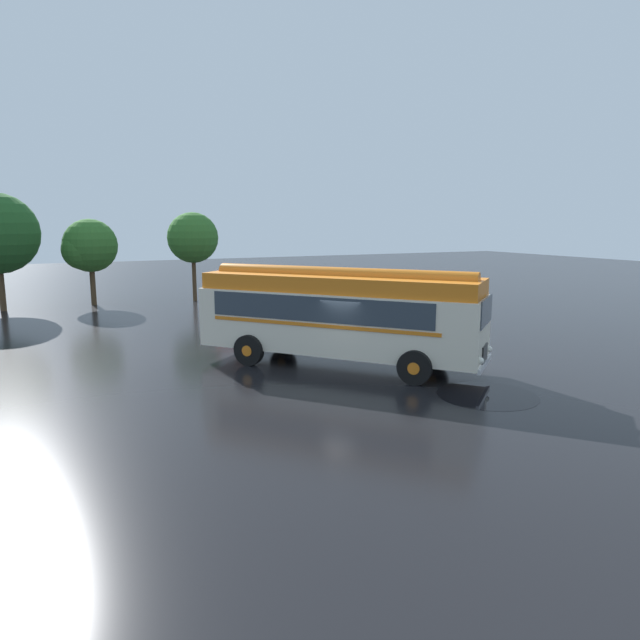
{
  "coord_description": "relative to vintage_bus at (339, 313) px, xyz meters",
  "views": [
    {
      "loc": [
        -9.32,
        -16.88,
        5.05
      ],
      "look_at": [
        -0.16,
        2.07,
        1.4
      ],
      "focal_mm": 32.0,
      "sensor_mm": 36.0,
      "label": 1
    }
  ],
  "objects": [
    {
      "name": "puddle_patch",
      "position": [
        2.28,
        -5.06,
        -1.89
      ],
      "size": [
        2.94,
        2.94,
        0.01
      ],
      "primitive_type": "cylinder",
      "color": "black",
      "rests_on": "ground"
    },
    {
      "name": "ground_plane",
      "position": [
        0.15,
        -0.56,
        -1.89
      ],
      "size": [
        120.0,
        120.0,
        0.0
      ],
      "primitive_type": "plane",
      "color": "black"
    },
    {
      "name": "car_mid_left",
      "position": [
        2.3,
        12.53,
        -1.05
      ],
      "size": [
        2.12,
        4.28,
        1.66
      ],
      "color": "#4C5156",
      "rests_on": "ground"
    },
    {
      "name": "car_near_left",
      "position": [
        -0.54,
        12.18,
        -1.05
      ],
      "size": [
        2.13,
        4.29,
        1.66
      ],
      "color": "maroon",
      "rests_on": "ground"
    },
    {
      "name": "tree_left_of_centre",
      "position": [
        -6.73,
        19.75,
        1.63
      ],
      "size": [
        3.27,
        3.2,
        5.21
      ],
      "color": "#4C3823",
      "rests_on": "ground"
    },
    {
      "name": "tree_centre",
      "position": [
        -0.56,
        18.84,
        2.15
      ],
      "size": [
        3.19,
        3.19,
        5.63
      ],
      "color": "#4C3823",
      "rests_on": "ground"
    },
    {
      "name": "vintage_bus",
      "position": [
        0.0,
        0.0,
        0.0
      ],
      "size": [
        8.37,
        9.28,
        3.49
      ],
      "color": "silver",
      "rests_on": "ground"
    }
  ]
}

